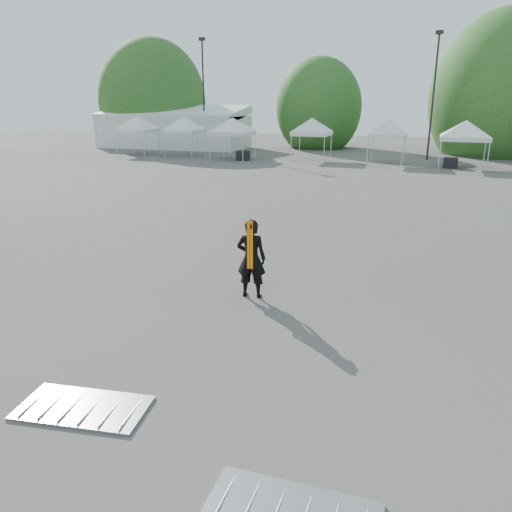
% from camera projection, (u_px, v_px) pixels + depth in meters
% --- Properties ---
extents(ground, '(120.00, 120.00, 0.00)m').
position_uv_depth(ground, '(278.00, 284.00, 13.19)').
color(ground, '#474442').
rests_on(ground, ground).
extents(marquee, '(15.00, 6.25, 4.23)m').
position_uv_depth(marquee, '(173.00, 128.00, 51.10)').
color(marquee, white).
rests_on(marquee, ground).
extents(light_pole_west, '(0.60, 0.25, 10.30)m').
position_uv_depth(light_pole_west, '(203.00, 88.00, 47.80)').
color(light_pole_west, black).
rests_on(light_pole_west, ground).
extents(light_pole_east, '(0.60, 0.25, 9.80)m').
position_uv_depth(light_pole_east, '(434.00, 89.00, 39.39)').
color(light_pole_east, black).
rests_on(light_pole_east, ground).
extents(tree_far_w, '(4.80, 4.80, 7.30)m').
position_uv_depth(tree_far_w, '(153.00, 102.00, 54.31)').
color(tree_far_w, '#382314').
rests_on(tree_far_w, ground).
extents(tree_mid_w, '(4.16, 4.16, 6.33)m').
position_uv_depth(tree_mid_w, '(319.00, 108.00, 50.56)').
color(tree_mid_w, '#382314').
rests_on(tree_mid_w, ground).
extents(tree_mid_e, '(5.12, 5.12, 7.79)m').
position_uv_depth(tree_mid_e, '(506.00, 98.00, 43.98)').
color(tree_mid_e, '#382314').
rests_on(tree_mid_e, ground).
extents(tent_a, '(4.21, 4.21, 3.88)m').
position_uv_depth(tent_a, '(137.00, 119.00, 44.08)').
color(tent_a, silver).
rests_on(tent_a, ground).
extents(tent_b, '(3.97, 3.97, 3.88)m').
position_uv_depth(tent_b, '(184.00, 120.00, 42.93)').
color(tent_b, silver).
rests_on(tent_b, ground).
extents(tent_c, '(4.37, 4.37, 3.88)m').
position_uv_depth(tent_c, '(232.00, 121.00, 40.60)').
color(tent_c, silver).
rests_on(tent_c, ground).
extents(tent_d, '(4.12, 4.12, 3.88)m').
position_uv_depth(tent_d, '(312.00, 121.00, 40.25)').
color(tent_d, silver).
rests_on(tent_d, ground).
extents(tent_e, '(3.82, 3.82, 3.88)m').
position_uv_depth(tent_e, '(388.00, 123.00, 37.34)').
color(tent_e, silver).
rests_on(tent_e, ground).
extents(tent_f, '(4.68, 4.68, 3.88)m').
position_uv_depth(tent_f, '(466.00, 124.00, 35.17)').
color(tent_f, silver).
rests_on(tent_f, ground).
extents(man, '(0.77, 0.56, 1.97)m').
position_uv_depth(man, '(251.00, 258.00, 12.09)').
color(man, black).
rests_on(man, ground).
extents(barrier_left, '(2.14, 1.29, 0.06)m').
position_uv_depth(barrier_left, '(83.00, 407.00, 7.84)').
color(barrier_left, '#9EA0A5').
rests_on(barrier_left, ground).
extents(crate_west, '(1.06, 0.86, 0.78)m').
position_uv_depth(crate_west, '(243.00, 156.00, 40.37)').
color(crate_west, black).
rests_on(crate_west, ground).
extents(crate_mid, '(1.00, 0.78, 0.77)m').
position_uv_depth(crate_mid, '(450.00, 163.00, 35.81)').
color(crate_mid, black).
rests_on(crate_mid, ground).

